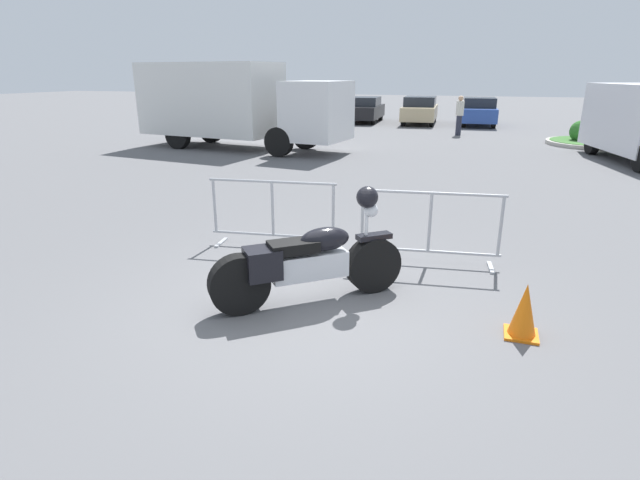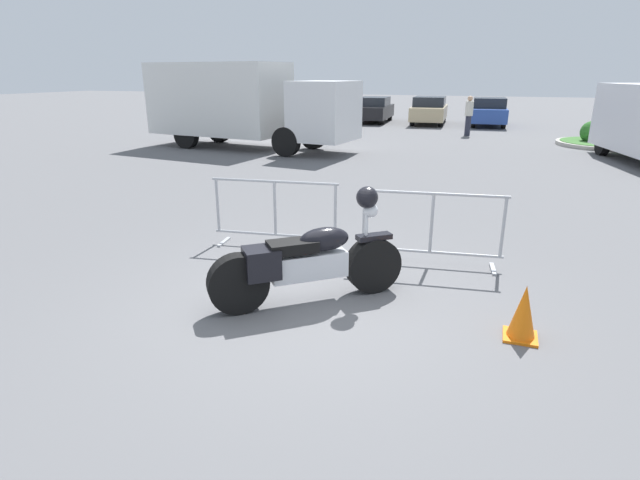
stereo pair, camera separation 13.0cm
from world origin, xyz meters
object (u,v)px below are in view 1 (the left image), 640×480
parked_car_red (266,107)px  parked_car_maroon (316,107)px  crowd_barrier_near (273,213)px  box_truck (232,102)px  pedestrian (460,114)px  motorcycle (309,261)px  parked_car_tan (420,110)px  parked_car_blue (479,111)px  crowd_barrier_far (430,228)px  parked_car_black (365,109)px  traffic_cone (524,311)px

parked_car_red → parked_car_maroon: size_ratio=0.95×
parked_car_maroon → crowd_barrier_near: bearing=-166.3°
box_truck → pedestrian: box_truck is taller
motorcycle → parked_car_tan: 22.90m
parked_car_red → parked_car_maroon: (3.04, 0.33, 0.04)m
box_truck → parked_car_blue: size_ratio=1.85×
crowd_barrier_far → parked_car_tan: 21.35m
parked_car_maroon → pedestrian: bearing=-124.7°
parked_car_maroon → parked_car_black: parked_car_maroon is taller
parked_car_red → parked_car_maroon: bearing=-87.3°
motorcycle → pedestrian: bearing=48.4°
motorcycle → parked_car_black: (-4.81, 22.87, 0.18)m
crowd_barrier_near → parked_car_red: parked_car_red is taller
motorcycle → parked_car_blue: 23.04m
box_truck → parked_car_maroon: 11.94m
parked_car_tan → traffic_cone: bearing=-173.1°
pedestrian → crowd_barrier_near: bearing=-15.5°
parked_car_blue → parked_car_maroon: bearing=85.3°
parked_car_red → pedestrian: pedestrian is taller
crowd_barrier_far → pedestrian: 16.42m
motorcycle → parked_car_red: (-10.88, 22.87, 0.19)m
motorcycle → crowd_barrier_near: size_ratio=0.99×
parked_car_maroon → traffic_cone: size_ratio=7.53×
crowd_barrier_near → parked_car_tan: parked_car_tan is taller
crowd_barrier_far → parked_car_black: 22.02m
box_truck → parked_car_maroon: (-0.89, 11.88, -0.89)m
parked_car_red → parked_car_black: 6.07m
crowd_barrier_near → parked_car_black: size_ratio=0.48×
crowd_barrier_far → parked_car_tan: parked_car_tan is taller
crowd_barrier_far → parked_car_tan: (-2.97, 21.14, 0.18)m
parked_car_blue → pedestrian: size_ratio=2.54×
parked_car_maroon → crowd_barrier_far: bearing=-160.6°
crowd_barrier_far → pedestrian: (-0.62, 16.40, 0.37)m
parked_car_maroon → pedestrian: (8.42, -5.11, 0.17)m
parked_car_blue → parked_car_black: bearing=87.8°
crowd_barrier_far → traffic_cone: crowd_barrier_far is taller
crowd_barrier_near → box_truck: (-5.76, 9.64, 1.08)m
motorcycle → parked_car_maroon: parked_car_maroon is taller
crowd_barrier_near → parked_car_tan: 21.15m
parked_car_black → parked_car_blue: bearing=-92.2°
box_truck → parked_car_black: box_truck is taller
parked_car_maroon → pedestrian: pedestrian is taller
motorcycle → parked_car_maroon: (-7.84, 23.20, 0.23)m
parked_car_red → traffic_cone: size_ratio=7.14×
traffic_cone → pedestrian: bearing=95.7°
crowd_barrier_far → parked_car_maroon: bearing=112.8°
parked_car_black → parked_car_blue: size_ratio=0.96×
parked_car_black → pedestrian: bearing=-135.0°
parked_car_maroon → parked_car_tan: bearing=-96.9°
parked_car_blue → traffic_cone: 23.13m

